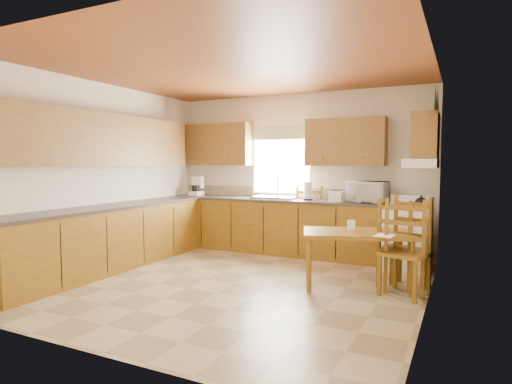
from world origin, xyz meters
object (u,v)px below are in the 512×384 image
at_px(chair_far_right, 405,247).
at_px(dining_table, 357,259).
at_px(stove, 408,240).
at_px(chair_near_left, 401,243).
at_px(chair_far_left, 310,222).
at_px(chair_near_right, 407,245).
at_px(microwave, 368,192).

bearing_deg(chair_far_right, dining_table, -173.75).
height_order(stove, chair_near_left, chair_near_left).
bearing_deg(chair_far_left, stove, -34.38).
relative_size(dining_table, chair_near_right, 1.16).
bearing_deg(dining_table, chair_near_right, -14.01).
bearing_deg(chair_near_left, microwave, -42.31).
distance_m(chair_near_left, chair_near_right, 0.20).
bearing_deg(microwave, chair_far_left, -175.59).
xyz_separation_m(stove, chair_far_left, (-1.57, 0.32, 0.13)).
bearing_deg(chair_far_left, chair_near_right, -62.56).
xyz_separation_m(stove, chair_far_right, (0.11, -1.24, 0.14)).
xyz_separation_m(microwave, dining_table, (0.16, -1.42, -0.74)).
relative_size(chair_near_left, chair_far_left, 0.96).
distance_m(microwave, chair_near_left, 1.45).
bearing_deg(chair_far_right, chair_far_left, 154.12).
xyz_separation_m(microwave, chair_far_right, (0.74, -1.53, -0.52)).
relative_size(chair_near_left, chair_near_right, 0.97).
height_order(dining_table, chair_far_right, chair_far_right).
distance_m(chair_near_left, chair_far_right, 0.36).
distance_m(chair_near_right, chair_far_right, 0.17).
height_order(microwave, chair_near_left, microwave).
height_order(chair_near_left, chair_far_right, chair_far_right).
height_order(chair_near_left, chair_far_left, chair_far_left).
bearing_deg(dining_table, chair_near_left, 6.05).
relative_size(microwave, chair_near_right, 0.49).
height_order(chair_near_right, chair_far_left, chair_far_left).
height_order(microwave, dining_table, microwave).
xyz_separation_m(chair_near_left, chair_far_left, (-1.59, 1.22, 0.02)).
distance_m(stove, chair_near_left, 0.90).
bearing_deg(chair_far_right, chair_near_left, 120.95).
xyz_separation_m(chair_near_right, chair_far_left, (-1.68, 1.40, 0.01)).
bearing_deg(chair_near_right, chair_far_left, -38.79).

